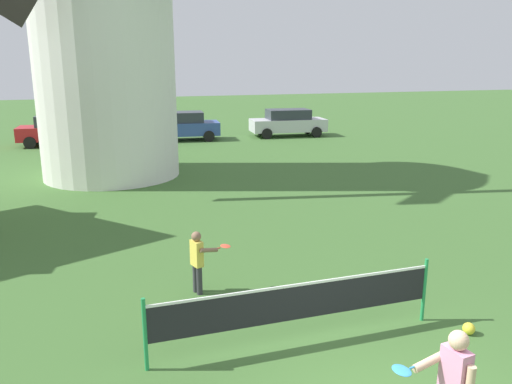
% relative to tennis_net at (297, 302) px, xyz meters
% --- Properties ---
extents(tennis_net, '(4.62, 0.06, 1.10)m').
position_rel_tennis_net_xyz_m(tennis_net, '(0.00, 0.00, 0.00)').
color(tennis_net, '#238E4C').
rests_on(tennis_net, ground_plane).
extents(player_near, '(0.82, 0.49, 1.45)m').
position_rel_tennis_net_xyz_m(player_near, '(0.76, -2.56, 0.14)').
color(player_near, '#9E937F').
rests_on(player_near, ground_plane).
extents(player_far, '(0.78, 0.39, 1.21)m').
position_rel_tennis_net_xyz_m(player_far, '(-1.06, 2.21, 0.01)').
color(player_far, '#333338').
rests_on(player_far, ground_plane).
extents(stray_ball, '(0.20, 0.20, 0.20)m').
position_rel_tennis_net_xyz_m(stray_ball, '(2.71, -0.62, -0.58)').
color(stray_ball, yellow).
rests_on(stray_ball, ground_plane).
extents(parked_car_red, '(4.38, 2.14, 1.56)m').
position_rel_tennis_net_xyz_m(parked_car_red, '(-4.14, 21.73, 0.13)').
color(parked_car_red, red).
rests_on(parked_car_red, ground_plane).
extents(parked_car_blue, '(4.15, 2.26, 1.56)m').
position_rel_tennis_net_xyz_m(parked_car_blue, '(2.15, 21.45, 0.13)').
color(parked_car_blue, '#334C99').
rests_on(parked_car_blue, ground_plane).
extents(parked_car_silver, '(4.47, 2.22, 1.56)m').
position_rel_tennis_net_xyz_m(parked_car_silver, '(8.26, 21.10, 0.13)').
color(parked_car_silver, silver).
rests_on(parked_car_silver, ground_plane).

